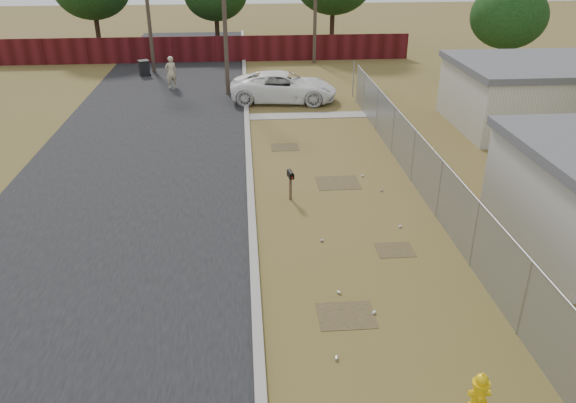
{
  "coord_description": "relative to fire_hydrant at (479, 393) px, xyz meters",
  "views": [
    {
      "loc": [
        -3.14,
        -16.07,
        8.59
      ],
      "look_at": [
        -1.89,
        -0.7,
        1.1
      ],
      "focal_mm": 35.0,
      "sensor_mm": 36.0,
      "label": 1
    }
  ],
  "objects": [
    {
      "name": "ground",
      "position": [
        -1.25,
        8.21,
        -0.45
      ],
      "size": [
        120.0,
        120.0,
        0.0
      ],
      "primitive_type": "plane",
      "color": "brown",
      "rests_on": "ground"
    },
    {
      "name": "street",
      "position": [
        -8.01,
        16.26,
        -0.43
      ],
      "size": [
        15.1,
        60.0,
        0.12
      ],
      "color": "black",
      "rests_on": "ground"
    },
    {
      "name": "chainlink_fence",
      "position": [
        1.87,
        9.24,
        0.35
      ],
      "size": [
        0.1,
        27.06,
        2.02
      ],
      "color": "gray",
      "rests_on": "ground"
    },
    {
      "name": "privacy_fence",
      "position": [
        -7.25,
        33.21,
        0.45
      ],
      "size": [
        30.0,
        0.12,
        1.8
      ],
      "primitive_type": "cube",
      "color": "#4D1015",
      "rests_on": "ground"
    },
    {
      "name": "utility_poles",
      "position": [
        -4.91,
        28.88,
        4.25
      ],
      "size": [
        12.6,
        8.24,
        9.0
      ],
      "color": "#493C31",
      "rests_on": "ground"
    },
    {
      "name": "fire_hydrant",
      "position": [
        0.0,
        0.0,
        0.0
      ],
      "size": [
        0.43,
        0.43,
        0.96
      ],
      "color": "#DCB40B",
      "rests_on": "ground"
    },
    {
      "name": "mailbox",
      "position": [
        -2.85,
        9.94,
        0.41
      ],
      "size": [
        0.23,
        0.48,
        1.09
      ],
      "color": "brown",
      "rests_on": "ground"
    },
    {
      "name": "pickup_truck",
      "position": [
        -2.14,
        22.52,
        0.36
      ],
      "size": [
        6.08,
        3.39,
        1.61
      ],
      "primitive_type": "imported",
      "rotation": [
        0.0,
        0.0,
        1.44
      ],
      "color": "white",
      "rests_on": "ground"
    },
    {
      "name": "pedestrian",
      "position": [
        -8.61,
        25.9,
        0.5
      ],
      "size": [
        0.81,
        0.68,
        1.9
      ],
      "primitive_type": "imported",
      "rotation": [
        0.0,
        0.0,
        3.52
      ],
      "color": "#C4B690",
      "rests_on": "ground"
    },
    {
      "name": "trash_bin",
      "position": [
        -10.73,
        29.28,
        0.06
      ],
      "size": [
        0.86,
        0.84,
        0.99
      ],
      "color": "black",
      "rests_on": "ground"
    },
    {
      "name": "scattered_litter",
      "position": [
        -1.0,
        6.51,
        -0.41
      ],
      "size": [
        3.15,
        10.16,
        0.07
      ],
      "color": "silver",
      "rests_on": "ground"
    }
  ]
}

